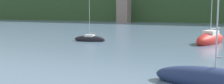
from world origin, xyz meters
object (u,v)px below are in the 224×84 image
(sailboat_mid_6, at_px, (215,81))
(sailboat_far_9, at_px, (210,39))
(shore_building_west, at_px, (124,8))
(sailboat_mid_10, at_px, (90,39))

(sailboat_mid_6, relative_size, sailboat_far_9, 1.03)
(sailboat_mid_6, bearing_deg, sailboat_far_9, -74.63)
(shore_building_west, height_order, sailboat_mid_6, shore_building_west)
(shore_building_west, relative_size, sailboat_far_9, 1.26)
(sailboat_far_9, bearing_deg, sailboat_mid_6, 20.75)
(shore_building_west, distance_m, sailboat_far_9, 65.46)
(sailboat_mid_10, bearing_deg, sailboat_mid_6, 128.43)
(sailboat_mid_6, height_order, sailboat_far_9, sailboat_mid_6)
(shore_building_west, relative_size, sailboat_mid_10, 1.80)
(shore_building_west, bearing_deg, sailboat_far_9, -56.60)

